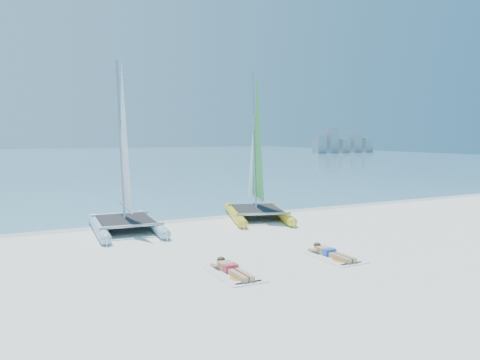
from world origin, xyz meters
The scene contains 10 objects.
ground centered at (0.00, 0.00, 0.00)m, with size 140.00×140.00×0.00m, color white.
sea centered at (0.00, 63.00, 0.01)m, with size 140.00×115.00×0.01m, color #6EA8B7.
wet_sand_strip centered at (0.00, 5.50, 0.00)m, with size 140.00×1.40×0.01m, color silver.
distant_skyline centered at (53.71, 62.00, 1.94)m, with size 14.00×2.00×5.00m.
catamaran_blue centered at (-3.96, 4.29, 1.98)m, with size 2.67×5.01×6.62m.
catamaran_yellow centered at (1.80, 4.68, 2.07)m, with size 3.70×5.30×6.57m.
towel_a centered at (-2.84, -2.63, 0.01)m, with size 1.00×1.85×0.02m, color silver.
sunbather_a centered at (-2.84, -2.44, 0.12)m, with size 0.37×1.73×0.26m.
towel_b centered at (0.46, -2.45, 0.01)m, with size 1.00×1.85×0.02m, color silver.
sunbather_b centered at (0.46, -2.26, 0.12)m, with size 0.37×1.73×0.26m.
Camera 1 is at (-7.98, -12.97, 3.52)m, focal length 35.00 mm.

